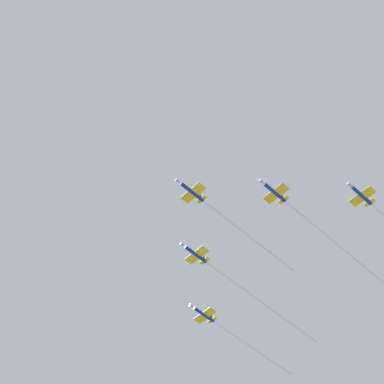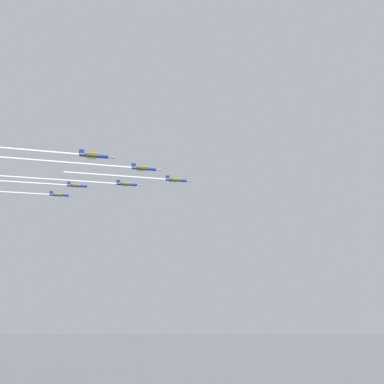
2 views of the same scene
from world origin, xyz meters
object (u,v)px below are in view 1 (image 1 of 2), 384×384
at_px(jet_port_inner, 312,224).
at_px(jet_lead, 225,218).
at_px(jet_starboard_outer, 232,333).
at_px(jet_starboard_inner, 239,286).

bearing_deg(jet_port_inner, jet_lead, 51.43).
relative_size(jet_lead, jet_starboard_outer, 1.03).
height_order(jet_lead, jet_port_inner, jet_port_inner).
bearing_deg(jet_starboard_inner, jet_lead, 125.22).
bearing_deg(jet_port_inner, jet_starboard_inner, -4.65).
relative_size(jet_starboard_inner, jet_starboard_outer, 1.29).
bearing_deg(jet_port_inner, jet_starboard_outer, -18.01).
height_order(jet_port_inner, jet_starboard_outer, jet_port_inner).
xyz_separation_m(jet_lead, jet_starboard_outer, (48.58, 23.88, -1.49)).
relative_size(jet_lead, jet_starboard_inner, 0.80).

